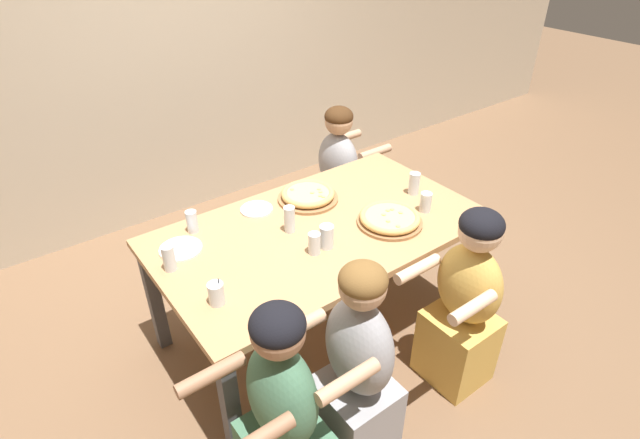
% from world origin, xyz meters
% --- Properties ---
extents(ground_plane, '(18.00, 18.00, 0.00)m').
position_xyz_m(ground_plane, '(0.00, 0.00, 0.00)').
color(ground_plane, brown).
rests_on(ground_plane, ground).
extents(restaurant_back_panel, '(10.00, 0.06, 3.20)m').
position_xyz_m(restaurant_back_panel, '(0.00, 1.89, 1.60)').
color(restaurant_back_panel, beige).
rests_on(restaurant_back_panel, ground).
extents(dining_table, '(1.81, 1.04, 0.76)m').
position_xyz_m(dining_table, '(0.00, 0.00, 0.68)').
color(dining_table, tan).
rests_on(dining_table, ground).
extents(pizza_board_main, '(0.37, 0.37, 0.06)m').
position_xyz_m(pizza_board_main, '(0.34, -0.20, 0.79)').
color(pizza_board_main, '#996B42').
rests_on(pizza_board_main, dining_table).
extents(pizza_board_second, '(0.36, 0.36, 0.06)m').
position_xyz_m(pizza_board_second, '(0.12, 0.28, 0.79)').
color(pizza_board_second, '#996B42').
rests_on(pizza_board_second, dining_table).
extents(empty_plate_a, '(0.22, 0.22, 0.02)m').
position_xyz_m(empty_plate_a, '(-0.70, 0.26, 0.77)').
color(empty_plate_a, white).
rests_on(empty_plate_a, dining_table).
extents(empty_plate_b, '(0.19, 0.19, 0.02)m').
position_xyz_m(empty_plate_b, '(-0.19, 0.36, 0.77)').
color(empty_plate_b, white).
rests_on(empty_plate_b, dining_table).
extents(cocktail_glass_blue, '(0.07, 0.07, 0.13)m').
position_xyz_m(cocktail_glass_blue, '(-0.74, -0.21, 0.81)').
color(cocktail_glass_blue, silver).
rests_on(cocktail_glass_blue, dining_table).
extents(drinking_glass_a, '(0.07, 0.07, 0.13)m').
position_xyz_m(drinking_glass_a, '(-0.08, -0.17, 0.82)').
color(drinking_glass_a, silver).
rests_on(drinking_glass_a, dining_table).
extents(drinking_glass_b, '(0.06, 0.06, 0.15)m').
position_xyz_m(drinking_glass_b, '(-0.15, 0.07, 0.83)').
color(drinking_glass_b, silver).
rests_on(drinking_glass_b, dining_table).
extents(drinking_glass_c, '(0.07, 0.07, 0.12)m').
position_xyz_m(drinking_glass_c, '(0.59, -0.23, 0.82)').
color(drinking_glass_c, silver).
rests_on(drinking_glass_c, dining_table).
extents(drinking_glass_d, '(0.06, 0.06, 0.12)m').
position_xyz_m(drinking_glass_d, '(-0.16, -0.17, 0.81)').
color(drinking_glass_d, silver).
rests_on(drinking_glass_d, dining_table).
extents(drinking_glass_e, '(0.06, 0.06, 0.13)m').
position_xyz_m(drinking_glass_e, '(-0.58, 0.38, 0.82)').
color(drinking_glass_e, silver).
rests_on(drinking_glass_e, dining_table).
extents(drinking_glass_f, '(0.07, 0.07, 0.14)m').
position_xyz_m(drinking_glass_f, '(0.68, -0.04, 0.82)').
color(drinking_glass_f, silver).
rests_on(drinking_glass_f, dining_table).
extents(drinking_glass_g, '(0.06, 0.06, 0.14)m').
position_xyz_m(drinking_glass_g, '(-0.81, 0.14, 0.82)').
color(drinking_glass_g, silver).
rests_on(drinking_glass_g, dining_table).
extents(diner_near_midright, '(0.51, 0.40, 1.09)m').
position_xyz_m(diner_near_midright, '(0.38, -0.74, 0.51)').
color(diner_near_midright, gold).
rests_on(diner_near_midright, ground).
extents(diner_far_right, '(0.51, 0.40, 1.08)m').
position_xyz_m(diner_far_right, '(0.72, 0.74, 0.50)').
color(diner_far_right, '#99999E').
rests_on(diner_far_right, ground).
extents(diner_near_midleft, '(0.51, 0.40, 1.12)m').
position_xyz_m(diner_near_midleft, '(-0.35, -0.74, 0.51)').
color(diner_near_midleft, '#99999E').
rests_on(diner_near_midleft, ground).
extents(diner_near_left, '(0.51, 0.40, 1.12)m').
position_xyz_m(diner_near_left, '(-0.74, -0.74, 0.52)').
color(diner_near_left, '#477556').
rests_on(diner_near_left, ground).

